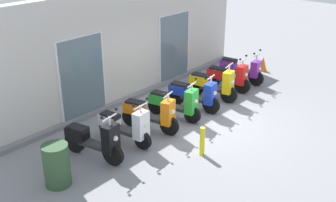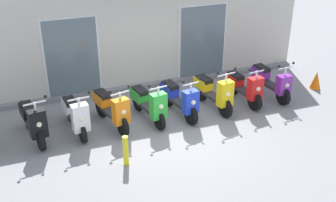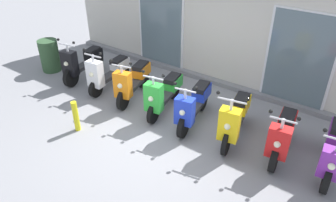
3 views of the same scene
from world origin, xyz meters
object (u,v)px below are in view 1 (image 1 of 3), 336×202
at_px(scooter_green, 175,103).
at_px(scooter_blue, 194,94).
at_px(scooter_black, 94,140).
at_px(scooter_red, 228,77).
at_px(traffic_cone, 263,64).
at_px(trash_bin, 57,165).
at_px(scooter_white, 125,126).
at_px(curb_bollard, 202,141).
at_px(scooter_yellow, 213,84).
at_px(scooter_orange, 151,113).
at_px(scooter_purple, 241,69).

relative_size(scooter_green, scooter_blue, 0.98).
height_order(scooter_black, scooter_red, scooter_black).
bearing_deg(traffic_cone, trash_bin, -178.38).
distance_m(scooter_white, curb_bollard, 1.91).
bearing_deg(scooter_yellow, curb_bollard, -149.69).
height_order(scooter_orange, curb_bollard, scooter_orange).
distance_m(trash_bin, curb_bollard, 3.28).
relative_size(scooter_green, scooter_purple, 0.98).
relative_size(scooter_orange, scooter_red, 1.04).
height_order(traffic_cone, trash_bin, trash_bin).
distance_m(scooter_yellow, traffic_cone, 3.40).
bearing_deg(trash_bin, scooter_orange, 3.19).
bearing_deg(scooter_orange, scooter_purple, 1.16).
relative_size(scooter_white, trash_bin, 1.74).
bearing_deg(scooter_orange, curb_bollard, -93.79).
height_order(scooter_white, trash_bin, scooter_white).
xyz_separation_m(scooter_orange, traffic_cone, (6.13, 0.09, -0.24)).
bearing_deg(scooter_purple, scooter_white, -179.38).
distance_m(scooter_white, scooter_purple, 5.45).
height_order(scooter_white, scooter_purple, scooter_white).
bearing_deg(scooter_red, scooter_yellow, -175.76).
relative_size(scooter_black, trash_bin, 1.79).
xyz_separation_m(scooter_orange, scooter_purple, (4.58, 0.09, -0.03)).
distance_m(scooter_white, scooter_red, 4.56).
bearing_deg(scooter_orange, traffic_cone, 0.85).
bearing_deg(scooter_blue, trash_bin, -178.53).
xyz_separation_m(scooter_white, scooter_green, (1.83, -0.05, 0.01)).
xyz_separation_m(scooter_green, traffic_cone, (5.18, 0.11, -0.22)).
distance_m(scooter_yellow, trash_bin, 5.75).
bearing_deg(scooter_orange, scooter_black, 178.85).
height_order(scooter_black, traffic_cone, scooter_black).
relative_size(scooter_yellow, trash_bin, 1.77).
bearing_deg(scooter_purple, scooter_blue, -177.20).
bearing_deg(scooter_white, scooter_blue, -1.69).
xyz_separation_m(scooter_purple, curb_bollard, (-4.69, -1.81, -0.12)).
bearing_deg(scooter_red, scooter_purple, 4.59).
bearing_deg(scooter_green, curb_bollard, -122.12).
xyz_separation_m(scooter_white, scooter_blue, (2.64, -0.08, 0.01)).
xyz_separation_m(scooter_white, trash_bin, (-2.13, -0.20, -0.01)).
bearing_deg(scooter_orange, scooter_red, 0.33).
distance_m(traffic_cone, trash_bin, 9.14).
distance_m(scooter_blue, traffic_cone, 4.37).
bearing_deg(trash_bin, scooter_white, 5.38).
xyz_separation_m(scooter_blue, trash_bin, (-4.78, -0.12, -0.02)).
bearing_deg(scooter_yellow, scooter_black, 178.93).
height_order(scooter_yellow, curb_bollard, scooter_yellow).
distance_m(scooter_white, scooter_green, 1.83).
relative_size(scooter_black, scooter_purple, 1.00).
distance_m(scooter_black, scooter_yellow, 4.59).
bearing_deg(traffic_cone, scooter_red, -178.36).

